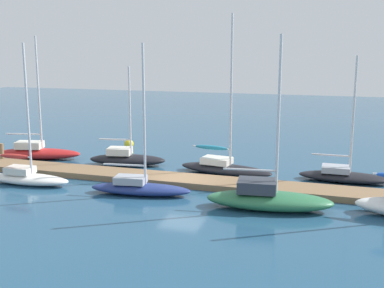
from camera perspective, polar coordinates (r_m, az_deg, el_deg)
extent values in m
plane|color=navy|center=(28.45, -1.22, -4.70)|extent=(120.00, 120.00, 0.00)
cube|color=#846647|center=(28.40, -1.22, -4.36)|extent=(27.97, 2.23, 0.36)
cylinder|color=#846647|center=(35.71, -21.81, -1.06)|extent=(0.28, 0.28, 1.41)
ellipsoid|color=#B21E1E|center=(36.38, -17.94, -1.10)|extent=(6.44, 3.10, 0.77)
cube|color=silver|center=(36.49, -18.91, -0.11)|extent=(2.09, 1.57, 0.50)
cylinder|color=silver|center=(35.63, -17.90, 5.78)|extent=(0.14, 0.14, 7.98)
cylinder|color=silver|center=(36.50, -19.53, 1.14)|extent=(2.56, 0.73, 0.11)
ellipsoid|color=white|center=(29.74, -19.03, -4.00)|extent=(5.31, 1.74, 0.62)
cube|color=silver|center=(29.92, -19.92, -2.95)|extent=(1.62, 1.14, 0.41)
cylinder|color=silver|center=(28.84, -19.11, 3.84)|extent=(0.13, 0.13, 7.57)
cylinder|color=silver|center=(29.92, -20.52, -1.38)|extent=(2.21, 0.19, 0.11)
ellipsoid|color=#B72D28|center=(29.92, -20.52, -1.38)|extent=(2.00, 0.44, 0.28)
ellipsoid|color=black|center=(33.07, -7.75, -1.89)|extent=(5.52, 2.67, 0.73)
cube|color=silver|center=(33.08, -8.67, -0.84)|extent=(1.78, 1.48, 0.48)
cylinder|color=silver|center=(32.41, -7.45, 3.89)|extent=(0.13, 0.13, 5.99)
cylinder|color=silver|center=(33.00, -9.24, 0.55)|extent=(2.20, 0.51, 0.11)
ellipsoid|color=navy|center=(26.32, -6.18, -5.39)|extent=(5.77, 2.26, 0.61)
cube|color=#9EA3AD|center=(26.34, -7.38, -4.27)|extent=(1.81, 1.28, 0.40)
cylinder|color=silver|center=(25.39, -5.77, 3.43)|extent=(0.13, 0.13, 7.55)
cylinder|color=silver|center=(26.24, -8.13, -2.49)|extent=(2.35, 0.42, 0.11)
ellipsoid|color=black|center=(30.43, 4.03, -3.06)|extent=(6.33, 2.63, 0.63)
cube|color=silver|center=(30.53, 2.97, -1.99)|extent=(2.00, 1.50, 0.41)
cylinder|color=silver|center=(29.49, 4.72, 6.31)|extent=(0.14, 0.14, 9.34)
cylinder|color=silver|center=(30.49, 2.35, -0.42)|extent=(2.57, 0.47, 0.11)
ellipsoid|color=teal|center=(30.49, 2.35, -0.42)|extent=(2.35, 0.68, 0.28)
ellipsoid|color=#2D7047|center=(24.09, 9.23, -6.71)|extent=(6.46, 2.83, 0.89)
cube|color=#333842|center=(23.90, 7.78, -4.97)|extent=(2.04, 1.68, 0.58)
cylinder|color=silver|center=(23.15, 10.33, 3.36)|extent=(0.14, 0.14, 7.64)
cylinder|color=silver|center=(23.71, 6.92, -3.10)|extent=(2.62, 0.42, 0.11)
ellipsoid|color=black|center=(30.14, 17.81, -3.79)|extent=(5.41, 1.82, 0.56)
cube|color=#9EA3AD|center=(30.03, 16.84, -2.87)|extent=(1.62, 1.27, 0.36)
cylinder|color=silver|center=(29.44, 18.77, 3.25)|extent=(0.13, 0.13, 6.94)
cylinder|color=silver|center=(29.85, 16.30, -1.29)|extent=(2.27, 0.11, 0.11)
sphere|color=yellow|center=(38.57, -7.56, 0.01)|extent=(0.75, 0.75, 0.75)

